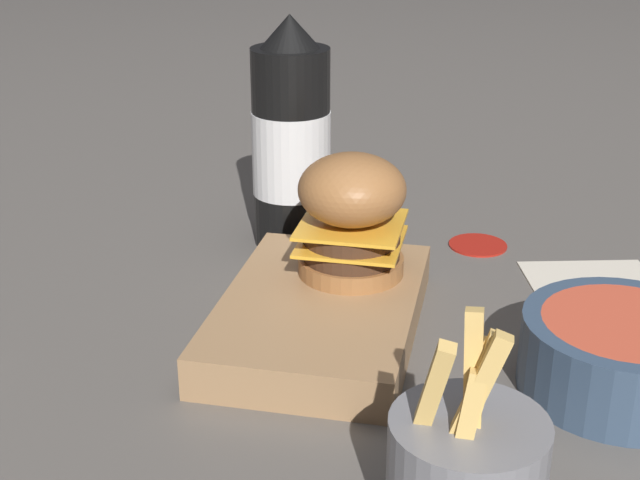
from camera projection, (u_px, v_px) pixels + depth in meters
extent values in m
plane|color=#5B5651|center=(418.00, 320.00, 0.77)|extent=(6.00, 6.00, 0.00)
cube|color=#A37A51|center=(320.00, 314.00, 0.74)|extent=(0.25, 0.16, 0.03)
cylinder|color=#9E6638|center=(351.00, 264.00, 0.77)|extent=(0.09, 0.09, 0.02)
cylinder|color=#422819|center=(351.00, 250.00, 0.77)|extent=(0.08, 0.08, 0.01)
cube|color=gold|center=(351.00, 241.00, 0.77)|extent=(0.09, 0.09, 0.00)
cylinder|color=#422819|center=(351.00, 233.00, 0.76)|extent=(0.08, 0.08, 0.01)
cube|color=gold|center=(351.00, 224.00, 0.76)|extent=(0.09, 0.09, 0.00)
ellipsoid|color=#9E6638|center=(352.00, 189.00, 0.75)|extent=(0.09, 0.09, 0.06)
cylinder|color=black|center=(291.00, 149.00, 0.89)|extent=(0.08, 0.08, 0.20)
cylinder|color=silver|center=(291.00, 153.00, 0.89)|extent=(0.08, 0.08, 0.08)
cone|color=black|center=(290.00, 31.00, 0.85)|extent=(0.06, 0.06, 0.03)
cylinder|color=slate|center=(466.00, 480.00, 0.51)|extent=(0.09, 0.09, 0.08)
cube|color=#E5B760|center=(473.00, 408.00, 0.49)|extent=(0.03, 0.03, 0.08)
cube|color=#E5B760|center=(473.00, 394.00, 0.49)|extent=(0.03, 0.02, 0.10)
cube|color=#E5B760|center=(428.00, 405.00, 0.49)|extent=(0.02, 0.03, 0.09)
cube|color=#E5B760|center=(466.00, 430.00, 0.48)|extent=(0.02, 0.02, 0.07)
cube|color=#E5B760|center=(471.00, 407.00, 0.48)|extent=(0.02, 0.04, 0.09)
cube|color=#E5B760|center=(472.00, 404.00, 0.49)|extent=(0.02, 0.03, 0.09)
cylinder|color=#384C66|center=(622.00, 356.00, 0.66)|extent=(0.15, 0.15, 0.06)
cylinder|color=#CC4C33|center=(627.00, 325.00, 0.65)|extent=(0.12, 0.12, 0.01)
cylinder|color=#B21E14|center=(478.00, 244.00, 0.92)|extent=(0.06, 0.06, 0.00)
cube|color=beige|center=(597.00, 287.00, 0.83)|extent=(0.15, 0.15, 0.00)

